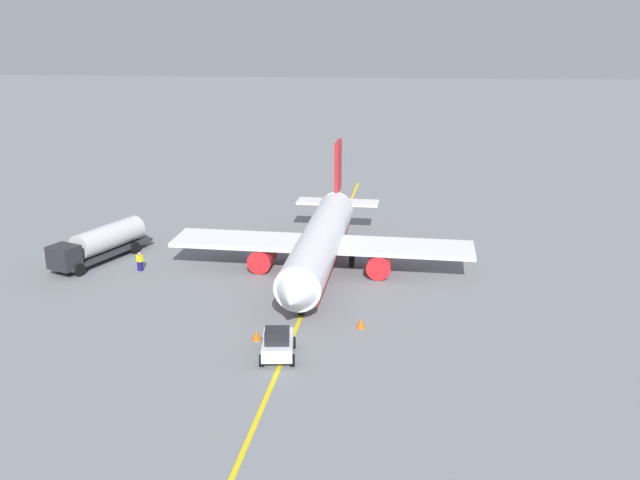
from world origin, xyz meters
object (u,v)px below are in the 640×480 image
(airplane, at_px, (321,243))
(pushback_tug, at_px, (278,344))
(safety_cone_wingtip, at_px, (361,323))
(refueling_worker, at_px, (140,262))
(fuel_tanker, at_px, (101,243))
(safety_cone_nose, at_px, (256,335))

(airplane, relative_size, pushback_tug, 7.82)
(safety_cone_wingtip, bearing_deg, refueling_worker, -117.67)
(airplane, distance_m, fuel_tanker, 20.39)
(pushback_tug, height_order, safety_cone_nose, pushback_tug)
(airplane, height_order, safety_cone_nose, airplane)
(airplane, distance_m, pushback_tug, 17.10)
(airplane, xyz_separation_m, pushback_tug, (16.97, -1.40, -1.58))
(airplane, height_order, pushback_tug, airplane)
(fuel_tanker, relative_size, safety_cone_wingtip, 15.03)
(airplane, distance_m, safety_cone_nose, 14.97)
(airplane, height_order, refueling_worker, airplane)
(safety_cone_nose, relative_size, safety_cone_wingtip, 0.99)
(pushback_tug, xyz_separation_m, refueling_worker, (-15.57, -14.55, -0.19))
(airplane, relative_size, fuel_tanker, 2.70)
(refueling_worker, relative_size, safety_cone_wingtip, 2.34)
(fuel_tanker, xyz_separation_m, safety_cone_nose, (15.34, 17.07, -1.37))
(refueling_worker, relative_size, safety_cone_nose, 2.38)
(fuel_tanker, xyz_separation_m, refueling_worker, (2.31, 4.40, -0.91))
(refueling_worker, xyz_separation_m, safety_cone_wingtip, (10.42, 19.87, -0.46))
(refueling_worker, distance_m, safety_cone_wingtip, 22.44)
(airplane, bearing_deg, refueling_worker, -84.99)
(fuel_tanker, relative_size, pushback_tug, 2.90)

